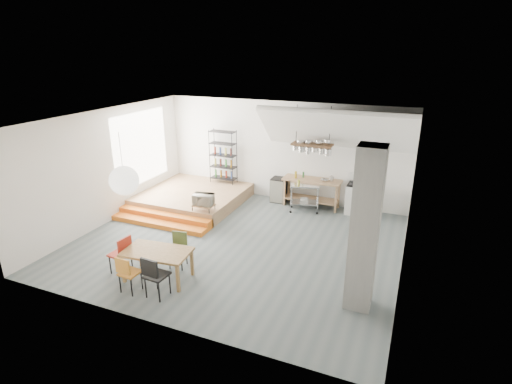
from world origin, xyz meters
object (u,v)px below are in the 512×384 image
at_px(stove, 357,198).
at_px(dining_table, 157,254).
at_px(mini_fridge, 279,190).
at_px(rolling_cart, 305,194).

height_order(stove, dining_table, stove).
relative_size(stove, mini_fridge, 1.49).
bearing_deg(rolling_cart, stove, 1.96).
bearing_deg(dining_table, stove, 51.76).
distance_m(stove, mini_fridge, 2.50).
bearing_deg(mini_fridge, stove, -1.01).
bearing_deg(dining_table, rolling_cart, 63.05).
distance_m(stove, rolling_cart, 1.57).
bearing_deg(dining_table, mini_fridge, 74.80).
bearing_deg(stove, dining_table, -122.03).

